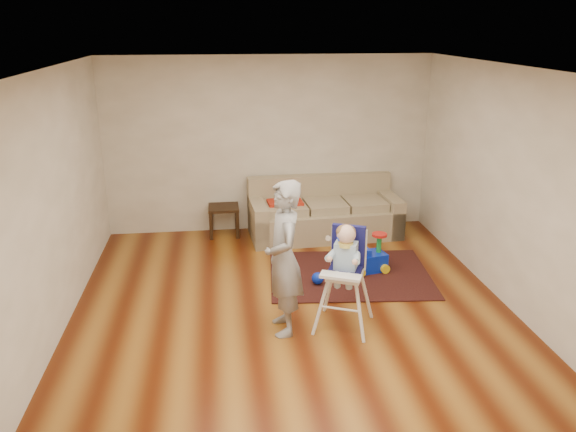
{
  "coord_description": "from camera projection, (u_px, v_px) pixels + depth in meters",
  "views": [
    {
      "loc": [
        -0.77,
        -5.73,
        3.13
      ],
      "look_at": [
        0.0,
        0.4,
        1.0
      ],
      "focal_mm": 35.0,
      "sensor_mm": 36.0,
      "label": 1
    }
  ],
  "objects": [
    {
      "name": "sofa",
      "position": [
        325.0,
        208.0,
        8.6
      ],
      "size": [
        2.33,
        1.07,
        0.88
      ],
      "rotation": [
        0.0,
        0.0,
        0.06
      ],
      "color": "tan",
      "rests_on": "ground"
    },
    {
      "name": "high_chair",
      "position": [
        345.0,
        278.0,
        5.95
      ],
      "size": [
        0.72,
        0.72,
        1.18
      ],
      "rotation": [
        0.0,
        0.0,
        -0.41
      ],
      "color": "white",
      "rests_on": "ground"
    },
    {
      "name": "toy_ball",
      "position": [
        318.0,
        278.0,
        7.05
      ],
      "size": [
        0.15,
        0.15,
        0.15
      ],
      "primitive_type": "sphere",
      "color": "#0A27C9",
      "rests_on": "area_rug"
    },
    {
      "name": "ground",
      "position": [
        292.0,
        309.0,
        6.49
      ],
      "size": [
        5.5,
        5.5,
        0.0
      ],
      "primitive_type": "plane",
      "color": "#4D1A06",
      "rests_on": "ground"
    },
    {
      "name": "side_table",
      "position": [
        224.0,
        220.0,
        8.71
      ],
      "size": [
        0.46,
        0.46,
        0.46
      ],
      "primitive_type": null,
      "color": "black",
      "rests_on": "ground"
    },
    {
      "name": "adult",
      "position": [
        284.0,
        259.0,
        5.78
      ],
      "size": [
        0.44,
        0.63,
        1.66
      ],
      "primitive_type": "imported",
      "rotation": [
        0.0,
        0.0,
        -1.5
      ],
      "color": "gray",
      "rests_on": "ground"
    },
    {
      "name": "ride_on_toy",
      "position": [
        368.0,
        253.0,
        7.38
      ],
      "size": [
        0.52,
        0.42,
        0.51
      ],
      "primitive_type": null,
      "rotation": [
        0.0,
        0.0,
        0.21
      ],
      "color": "#0A27C9",
      "rests_on": "area_rug"
    },
    {
      "name": "area_rug",
      "position": [
        350.0,
        274.0,
        7.36
      ],
      "size": [
        2.2,
        1.73,
        0.02
      ],
      "primitive_type": "cube",
      "rotation": [
        0.0,
        0.0,
        -0.09
      ],
      "color": "black",
      "rests_on": "ground"
    },
    {
      "name": "room_envelope",
      "position": [
        287.0,
        140.0,
        6.37
      ],
      "size": [
        5.04,
        5.52,
        2.72
      ],
      "color": "beige",
      "rests_on": "ground"
    }
  ]
}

